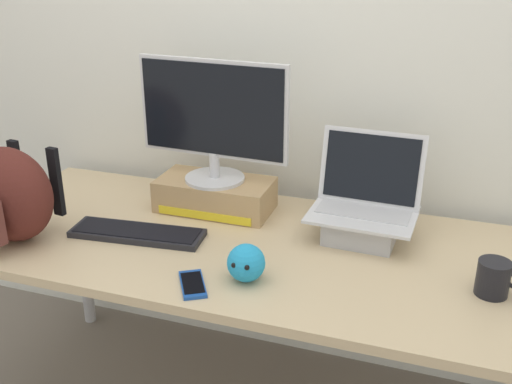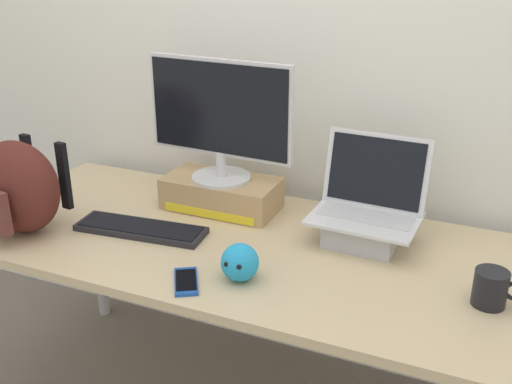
# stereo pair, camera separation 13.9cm
# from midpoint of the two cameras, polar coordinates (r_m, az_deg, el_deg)

# --- Properties ---
(back_wall) EXTENTS (7.00, 0.10, 2.60)m
(back_wall) POSITION_cam_midpoint_polar(r_m,az_deg,el_deg) (2.22, 7.23, 14.22)
(back_wall) COLOR silver
(back_wall) RESTS_ON ground
(desk) EXTENTS (1.97, 0.81, 0.72)m
(desk) POSITION_cam_midpoint_polar(r_m,az_deg,el_deg) (1.97, 2.04, -6.51)
(desk) COLOR tan
(desk) RESTS_ON ground
(toner_box_yellow) EXTENTS (0.41, 0.21, 0.11)m
(toner_box_yellow) POSITION_cam_midpoint_polar(r_m,az_deg,el_deg) (2.17, -1.43, -0.17)
(toner_box_yellow) COLOR tan
(toner_box_yellow) RESTS_ON desk
(desktop_monitor) EXTENTS (0.54, 0.21, 0.42)m
(desktop_monitor) POSITION_cam_midpoint_polar(r_m,az_deg,el_deg) (2.07, -1.52, 6.95)
(desktop_monitor) COLOR silver
(desktop_monitor) RESTS_ON toner_box_yellow
(open_laptop) EXTENTS (0.35, 0.26, 0.33)m
(open_laptop) POSITION_cam_midpoint_polar(r_m,az_deg,el_deg) (1.97, 12.28, -2.67)
(open_laptop) COLOR #ADADB2
(open_laptop) RESTS_ON desk
(external_keyboard) EXTENTS (0.45, 0.17, 0.02)m
(external_keyboard) POSITION_cam_midpoint_polar(r_m,az_deg,el_deg) (2.03, -8.89, -3.47)
(external_keyboard) COLOR black
(external_keyboard) RESTS_ON desk
(messenger_backpack) EXTENTS (0.34, 0.29, 0.31)m
(messenger_backpack) POSITION_cam_midpoint_polar(r_m,az_deg,el_deg) (2.09, -19.82, 0.38)
(messenger_backpack) COLOR #4C1E19
(messenger_backpack) RESTS_ON desk
(coffee_mug) EXTENTS (0.13, 0.09, 0.10)m
(coffee_mug) POSITION_cam_midpoint_polar(r_m,az_deg,el_deg) (1.75, 23.46, -8.37)
(coffee_mug) COLOR black
(coffee_mug) RESTS_ON desk
(cell_phone) EXTENTS (0.13, 0.16, 0.01)m
(cell_phone) POSITION_cam_midpoint_polar(r_m,az_deg,el_deg) (1.73, -4.31, -8.44)
(cell_phone) COLOR #19479E
(cell_phone) RESTS_ON desk
(plush_toy) EXTENTS (0.11, 0.11, 0.11)m
(plush_toy) POSITION_cam_midpoint_polar(r_m,az_deg,el_deg) (1.72, 0.79, -6.69)
(plush_toy) COLOR #2393CC
(plush_toy) RESTS_ON desk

